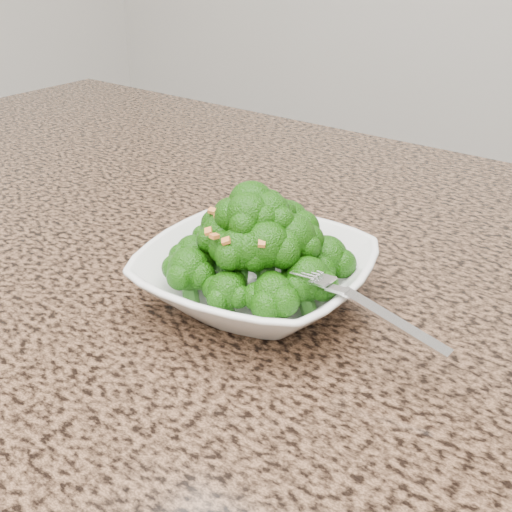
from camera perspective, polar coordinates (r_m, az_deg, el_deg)
The scene contains 5 objects.
granite_counter at distance 0.77m, azimuth -5.54°, elevation 0.04°, with size 1.64×1.04×0.03m, color brown.
bowl at distance 0.63m, azimuth 0.00°, elevation -1.85°, with size 0.22×0.22×0.05m, color white.
broccoli_pile at distance 0.60m, azimuth 0.00°, elevation 3.56°, with size 0.19×0.19×0.08m, color #1A580A, non-canonical shape.
garlic_topping at distance 0.59m, azimuth 0.00°, elevation 7.24°, with size 0.12×0.12×0.01m, color orange, non-canonical shape.
fork at distance 0.55m, azimuth 7.56°, elevation -3.10°, with size 0.17×0.03×0.01m, color silver, non-canonical shape.
Camera 1 is at (0.47, -0.19, 1.24)m, focal length 45.00 mm.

